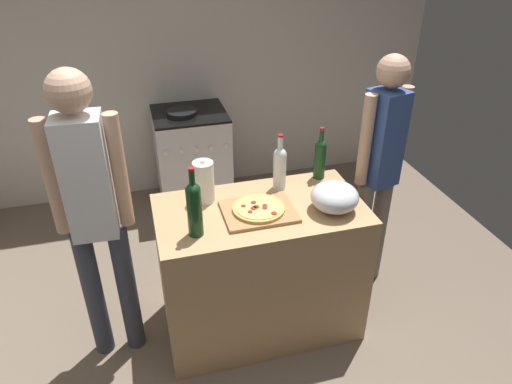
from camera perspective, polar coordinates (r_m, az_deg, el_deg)
The scene contains 13 objects.
ground_plane at distance 3.69m, azimuth -5.17°, elevation -8.94°, with size 4.71×3.21×0.02m, color #6B5B4C.
kitchen_wall_rear at distance 4.32m, azimuth -9.58°, elevation 16.44°, with size 4.71×0.10×2.60m, color #BCB7AD.
counter at distance 2.94m, azimuth 0.52°, elevation -9.29°, with size 1.19×0.65×0.89m, color tan.
cutting_board at distance 2.63m, azimuth 0.32°, elevation -2.34°, with size 0.40×0.32×0.02m, color #9E7247.
pizza at distance 2.62m, azimuth 0.32°, elevation -1.96°, with size 0.29×0.29×0.03m.
mixing_bowl at distance 2.66m, azimuth 9.47°, elevation -0.59°, with size 0.27×0.27×0.17m.
paper_towel_roll at distance 2.70m, azimuth -6.32°, elevation 1.23°, with size 0.12×0.12×0.25m.
wine_bottle_clear at distance 2.40m, azimuth -7.47°, elevation -1.76°, with size 0.08×0.08×0.39m.
wine_bottle_green at distance 2.81m, azimuth 2.89°, elevation 3.17°, with size 0.08×0.08×0.35m.
wine_bottle_dark at distance 2.95m, azimuth 7.74°, elevation 4.23°, with size 0.07×0.07×0.34m.
stove at distance 4.24m, azimuth -7.68°, elevation 3.97°, with size 0.62×0.59×0.93m.
person_in_stripes at distance 2.58m, azimuth -19.11°, elevation -1.74°, with size 0.40×0.21×1.75m.
person_in_red at distance 3.13m, azimuth 14.66°, elevation 3.23°, with size 0.36×0.24×1.65m.
Camera 1 is at (-0.43, -1.50, 2.34)m, focal length 33.12 mm.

